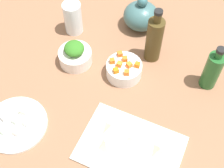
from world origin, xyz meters
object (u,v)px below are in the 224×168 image
at_px(bottle_1, 154,39).
at_px(drinking_glass_0, 73,18).
at_px(cutting_board, 130,148).
at_px(bowl_carrots, 124,70).
at_px(teapot, 141,15).
at_px(bottle_0, 212,70).
at_px(bowl_greens, 75,57).
at_px(plate_tofu, 16,124).

distance_m(bottle_1, drinking_glass_0, 0.35).
bearing_deg(cutting_board, bottle_1, 100.92).
xyz_separation_m(cutting_board, bowl_carrots, (-0.14, 0.27, 0.02)).
xyz_separation_m(teapot, bottle_0, (0.34, -0.17, 0.02)).
bearing_deg(bowl_carrots, bottle_0, 16.92).
relative_size(bowl_greens, bottle_1, 0.53).
bearing_deg(teapot, drinking_glass_0, -150.13).
bearing_deg(cutting_board, bowl_greens, 143.70).
bearing_deg(bottle_0, cutting_board, -113.64).
height_order(plate_tofu, bowl_greens, bowl_greens).
xyz_separation_m(bowl_carrots, bottle_0, (0.30, 0.09, 0.05)).
bearing_deg(bottle_1, bowl_carrots, -117.24).
relative_size(cutting_board, teapot, 2.01).
relative_size(bottle_0, bottle_1, 0.81).
bearing_deg(teapot, plate_tofu, -108.46).
distance_m(bowl_carrots, bottle_1, 0.16).
bearing_deg(cutting_board, teapot, 108.67).
relative_size(cutting_board, plate_tofu, 1.52).
bearing_deg(bowl_greens, cutting_board, -36.30).
distance_m(bowl_greens, bottle_0, 0.51).
distance_m(cutting_board, bottle_1, 0.41).
height_order(teapot, drinking_glass_0, teapot).
bearing_deg(bottle_0, drinking_glass_0, 176.55).
height_order(teapot, bottle_1, bottle_1).
xyz_separation_m(bowl_carrots, teapot, (-0.04, 0.27, 0.03)).
bearing_deg(bottle_0, bottle_1, 171.41).
height_order(bowl_greens, bottle_0, bottle_0).
bearing_deg(plate_tofu, bowl_carrots, 55.17).
distance_m(cutting_board, plate_tofu, 0.40).
bearing_deg(bowl_carrots, cutting_board, -62.31).
relative_size(bowl_carrots, bottle_1, 0.56).
bearing_deg(drinking_glass_0, bowl_carrots, -23.99).
bearing_deg(teapot, bottle_0, -27.35).
relative_size(plate_tofu, bottle_1, 0.90).
distance_m(cutting_board, bottle_0, 0.40).
height_order(bowl_carrots, bottle_1, bottle_1).
relative_size(bowl_carrots, drinking_glass_0, 0.97).
bearing_deg(cutting_board, plate_tofu, -167.61).
bearing_deg(teapot, bowl_carrots, -81.55).
height_order(cutting_board, plate_tofu, plate_tofu).
bearing_deg(bottle_1, plate_tofu, -122.95).
distance_m(plate_tofu, bowl_carrots, 0.43).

